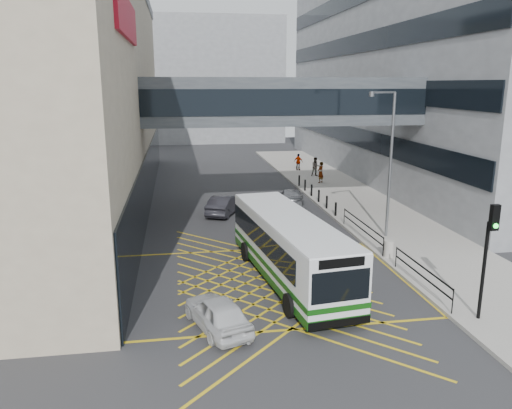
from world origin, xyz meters
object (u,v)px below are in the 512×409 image
car_dark (224,205)px  pedestrian_a (321,172)px  pedestrian_b (316,167)px  bus (289,246)px  traffic_light (489,246)px  car_white (218,312)px  street_lamp (388,156)px  car_silver (291,197)px  litter_bin (389,249)px  pedestrian_c (298,162)px

car_dark → pedestrian_a: size_ratio=2.31×
pedestrian_a → pedestrian_b: size_ratio=1.05×
bus → traffic_light: bearing=-47.8°
bus → traffic_light: traffic_light is taller
bus → car_dark: bus is taller
car_white → street_lamp: size_ratio=0.50×
car_white → car_dark: (1.77, 16.14, 0.03)m
car_white → car_silver: size_ratio=0.93×
bus → car_dark: size_ratio=2.54×
car_silver → litter_bin: bearing=112.9°
car_dark → traffic_light: (7.83, -17.25, 2.36)m
car_silver → pedestrian_b: size_ratio=2.47×
car_dark → car_silver: size_ratio=0.98×
car_silver → pedestrian_c: bearing=-93.9°
pedestrian_a → pedestrian_b: pedestrian_a is taller
traffic_light → litter_bin: bearing=90.3°
bus → car_dark: 12.16m
bus → street_lamp: bearing=30.1°
traffic_light → pedestrian_a: (1.48, 26.14, -1.95)m
traffic_light → street_lamp: (0.60, 10.31, 1.73)m
pedestrian_c → traffic_light: bearing=122.9°
traffic_light → pedestrian_c: bearing=83.9°
bus → pedestrian_c: (7.18, 27.48, -0.60)m
traffic_light → pedestrian_b: bearing=82.0°
litter_bin → pedestrian_c: pedestrian_c is taller
car_dark → pedestrian_c: 17.87m
car_silver → pedestrian_a: (4.31, 7.41, 0.40)m
pedestrian_a → pedestrian_c: size_ratio=1.11×
pedestrian_a → pedestrian_b: 3.23m
car_white → pedestrian_b: (11.53, 28.23, 0.40)m
pedestrian_c → pedestrian_a: bearing=128.1°
car_white → car_dark: bearing=-114.5°
bus → pedestrian_b: bus is taller
pedestrian_b → pedestrian_c: pedestrian_b is taller
car_white → traffic_light: traffic_light is taller
street_lamp → pedestrian_c: size_ratio=4.91×
bus → car_white: 5.51m
bus → pedestrian_b: size_ratio=6.16×
traffic_light → pedestrian_b: 29.47m
car_dark → street_lamp: 11.66m
car_white → litter_bin: (9.06, 5.89, -0.05)m
car_silver → traffic_light: traffic_light is taller
car_white → litter_bin: car_white is taller
litter_bin → bus: bearing=-162.4°
car_white → pedestrian_c: pedestrian_c is taller
car_dark → street_lamp: size_ratio=0.52×
car_silver → litter_bin: size_ratio=5.08×
bus → car_dark: (-1.75, 12.00, -0.92)m
traffic_light → pedestrian_b: (1.93, 29.34, -1.99)m
street_lamp → pedestrian_b: (1.33, 19.03, -3.72)m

